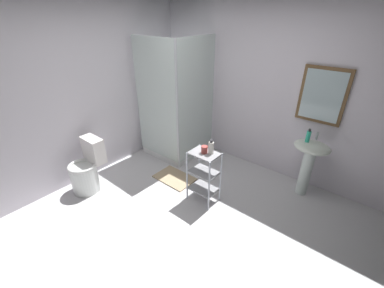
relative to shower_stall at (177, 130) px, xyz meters
The scene contains 12 objects.
ground_plane 1.76m from the shower_stall, 45.93° to the right, with size 4.20×4.20×0.02m, color silver.
wall_back 1.56m from the shower_stall, 27.78° to the left, with size 4.20×0.14×2.50m.
wall_left 1.60m from the shower_stall, 118.71° to the right, with size 0.10×4.20×2.50m, color silver.
shower_stall is the anchor object (origin of this frame).
pedestal_sink 2.15m from the shower_stall, ahead, with size 0.46×0.37×0.81m.
sink_faucet 2.20m from the shower_stall, 11.17° to the left, with size 0.03×0.03×0.10m, color silver.
toilet 1.61m from the shower_stall, 100.77° to the right, with size 0.37×0.49×0.76m.
storage_cart 1.34m from the shower_stall, 32.11° to the right, with size 0.38×0.28×0.74m.
hand_soap_bottle 2.11m from the shower_stall, ahead, with size 0.05×0.05×0.18m.
lotion_bottle_white 1.42m from the shower_stall, 29.14° to the right, with size 0.07×0.07×0.19m.
rinse_cup 1.37m from the shower_stall, 32.07° to the right, with size 0.08×0.08×0.09m, color #B24742.
bath_mat 0.91m from the shower_stall, 51.09° to the right, with size 0.60×0.40×0.02m, color tan.
Camera 1 is at (1.53, -1.65, 2.30)m, focal length 23.17 mm.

